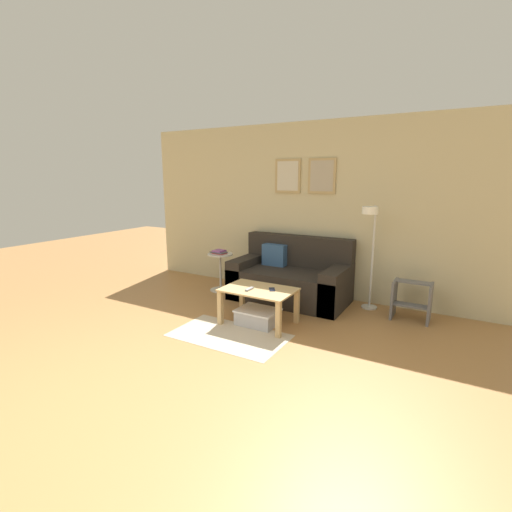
% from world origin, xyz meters
% --- Properties ---
extents(ground_plane, '(16.00, 16.00, 0.00)m').
position_xyz_m(ground_plane, '(0.00, 0.00, 0.00)').
color(ground_plane, '#A87542').
extents(wall_back, '(5.60, 0.09, 2.55)m').
position_xyz_m(wall_back, '(0.00, 3.55, 1.28)').
color(wall_back, '#C6BC93').
rests_on(wall_back, ground_plane).
extents(area_rug, '(1.31, 0.75, 0.01)m').
position_xyz_m(area_rug, '(-0.07, 1.59, 0.00)').
color(area_rug, '#C1B299').
rests_on(area_rug, ground_plane).
extents(couch, '(1.65, 0.87, 0.91)m').
position_xyz_m(couch, '(-0.00, 3.10, 0.31)').
color(couch, '#28231E').
rests_on(couch, ground_plane).
extents(coffee_table, '(0.86, 0.58, 0.44)m').
position_xyz_m(coffee_table, '(0.05, 2.07, 0.35)').
color(coffee_table, tan).
rests_on(coffee_table, ground_plane).
extents(storage_bin, '(0.49, 0.38, 0.19)m').
position_xyz_m(storage_bin, '(0.05, 2.04, 0.10)').
color(storage_bin, '#B2B2B7').
rests_on(storage_bin, ground_plane).
extents(floor_lamp, '(0.21, 0.52, 1.41)m').
position_xyz_m(floor_lamp, '(1.10, 3.11, 1.02)').
color(floor_lamp, silver).
rests_on(floor_lamp, ground_plane).
extents(side_table, '(0.39, 0.39, 0.59)m').
position_xyz_m(side_table, '(-1.15, 2.96, 0.36)').
color(side_table, silver).
rests_on(side_table, ground_plane).
extents(book_stack, '(0.26, 0.19, 0.05)m').
position_xyz_m(book_stack, '(-1.17, 2.96, 0.62)').
color(book_stack, '#B73333').
rests_on(book_stack, side_table).
extents(remote_control, '(0.04, 0.15, 0.02)m').
position_xyz_m(remote_control, '(-0.03, 1.98, 0.45)').
color(remote_control, '#99999E').
rests_on(remote_control, coffee_table).
extents(cell_phone, '(0.13, 0.15, 0.01)m').
position_xyz_m(cell_phone, '(0.20, 2.12, 0.45)').
color(cell_phone, '#1E2338').
rests_on(cell_phone, coffee_table).
extents(step_stool, '(0.45, 0.33, 0.48)m').
position_xyz_m(step_stool, '(1.64, 3.14, 0.26)').
color(step_stool, slate).
rests_on(step_stool, ground_plane).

